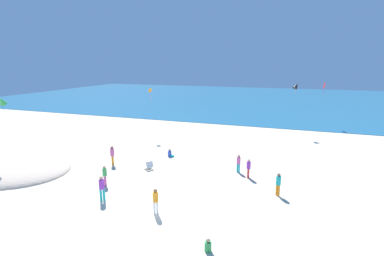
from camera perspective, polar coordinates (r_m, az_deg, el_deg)
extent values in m
plane|color=beige|center=(24.71, 1.63, -6.20)|extent=(120.00, 120.00, 0.00)
cube|color=#236084|center=(67.13, 12.86, 5.88)|extent=(120.00, 60.00, 0.05)
ellipsoid|color=beige|center=(26.88, -33.91, -6.90)|extent=(11.00, 7.70, 1.59)
cube|color=white|center=(22.57, -9.00, -7.84)|extent=(0.72, 0.75, 0.03)
cube|color=white|center=(22.27, -8.70, -7.46)|extent=(0.48, 0.60, 0.48)
cylinder|color=#B7B7BC|center=(22.58, -9.83, -8.08)|extent=(0.02, 0.02, 0.16)
cylinder|color=#B7B7BC|center=(22.84, -8.52, -7.78)|extent=(0.02, 0.02, 0.16)
cylinder|color=red|center=(20.89, 11.41, -9.13)|extent=(0.13, 0.13, 0.72)
cylinder|color=red|center=(21.04, 11.51, -8.97)|extent=(0.13, 0.13, 0.72)
cylinder|color=purple|center=(20.74, 11.54, -7.44)|extent=(0.31, 0.31, 0.54)
sphere|color=beige|center=(20.62, 11.59, -6.51)|extent=(0.20, 0.20, 0.20)
cylinder|color=blue|center=(25.12, -4.61, -5.29)|extent=(0.34, 0.34, 0.51)
sphere|color=#A87A5B|center=(25.01, -4.63, -4.53)|extent=(0.20, 0.20, 0.20)
cube|color=#19ADB2|center=(25.10, -4.18, -5.73)|extent=(0.38, 0.27, 0.15)
cylinder|color=white|center=(16.17, -7.72, -15.88)|extent=(0.13, 0.13, 0.76)
cylinder|color=white|center=(16.11, -7.14, -15.97)|extent=(0.13, 0.13, 0.76)
cylinder|color=orange|center=(15.83, -7.50, -13.83)|extent=(0.32, 0.32, 0.57)
sphere|color=brown|center=(15.66, -7.54, -12.60)|extent=(0.21, 0.21, 0.21)
cylinder|color=#D8599E|center=(20.32, -17.44, -10.18)|extent=(0.12, 0.12, 0.71)
cylinder|color=#D8599E|center=(20.17, -17.30, -10.33)|extent=(0.12, 0.12, 0.71)
cylinder|color=green|center=(20.01, -17.49, -8.63)|extent=(0.40, 0.40, 0.53)
sphere|color=tan|center=(19.89, -17.56, -7.68)|extent=(0.19, 0.19, 0.19)
cylinder|color=orange|center=(18.73, 17.36, -12.16)|extent=(0.13, 0.13, 0.75)
cylinder|color=orange|center=(18.84, 16.99, -11.98)|extent=(0.13, 0.13, 0.75)
cylinder|color=#19ADB2|center=(18.52, 17.31, -10.23)|extent=(0.42, 0.42, 0.56)
sphere|color=#846047|center=(18.38, 17.40, -9.16)|extent=(0.21, 0.21, 0.21)
cylinder|color=#19ADB2|center=(21.76, 9.64, -8.14)|extent=(0.12, 0.12, 0.71)
cylinder|color=#19ADB2|center=(21.85, 9.30, -8.04)|extent=(0.12, 0.12, 0.71)
cylinder|color=#D8599E|center=(21.59, 9.54, -6.56)|extent=(0.38, 0.38, 0.53)
sphere|color=tan|center=(21.47, 9.57, -5.67)|extent=(0.19, 0.19, 0.19)
cylinder|color=green|center=(13.47, 3.29, -23.09)|extent=(0.40, 0.40, 0.47)
sphere|color=tan|center=(13.28, 3.31, -21.97)|extent=(0.19, 0.19, 0.19)
cube|color=#19ADB2|center=(13.72, 3.20, -23.19)|extent=(0.35, 0.41, 0.14)
cylinder|color=#19ADB2|center=(18.19, -17.60, -12.88)|extent=(0.14, 0.14, 0.79)
cylinder|color=#19ADB2|center=(18.21, -18.18, -12.90)|extent=(0.14, 0.14, 0.79)
cylinder|color=purple|center=(17.91, -18.05, -10.88)|extent=(0.44, 0.44, 0.60)
sphere|color=tan|center=(17.76, -18.14, -9.72)|extent=(0.22, 0.22, 0.22)
cylinder|color=orange|center=(23.81, -15.99, -6.46)|extent=(0.14, 0.14, 0.80)
cylinder|color=orange|center=(23.98, -15.90, -6.32)|extent=(0.14, 0.14, 0.80)
cylinder|color=#D8599E|center=(23.67, -16.05, -4.78)|extent=(0.42, 0.42, 0.60)
sphere|color=#846047|center=(23.56, -16.12, -3.86)|extent=(0.22, 0.22, 0.22)
cube|color=orange|center=(31.20, -8.58, 7.64)|extent=(0.29, 0.51, 0.54)
cylinder|color=pink|center=(31.28, -8.54, 6.28)|extent=(0.22, 0.06, 1.08)
cube|color=red|center=(40.46, 25.48, 7.87)|extent=(0.15, 1.00, 1.00)
cylinder|color=#DB3DA8|center=(40.52, 25.37, 6.82)|extent=(0.12, 0.05, 0.79)
cone|color=black|center=(34.33, 20.58, 8.13)|extent=(0.96, 1.02, 0.88)
cylinder|color=orange|center=(34.39, 20.50, 7.11)|extent=(0.10, 0.13, 0.66)
cone|color=green|center=(25.49, -34.45, 4.59)|extent=(0.66, 0.83, 0.76)
cylinder|color=#1EADAD|center=(25.55, -34.31, 3.51)|extent=(0.05, 0.10, 0.50)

